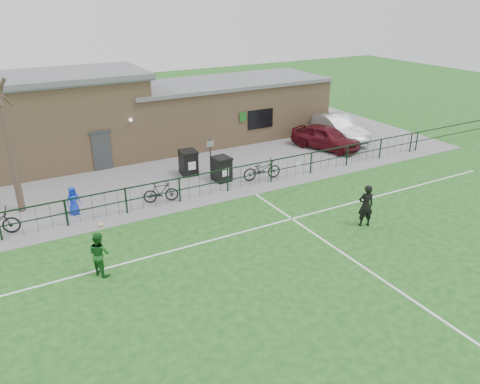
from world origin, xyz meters
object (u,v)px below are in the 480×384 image
bicycle_d (161,192)px  outfield_player (99,254)px  wheelie_bin_left (188,163)px  car_silver (337,128)px  sign_post (210,158)px  spectator_child (73,201)px  ball_ground (101,224)px  bare_tree (10,146)px  bicycle_e (262,169)px  car_maroon (326,137)px  wheelie_bin_right (222,170)px

bicycle_d → outfield_player: (-3.91, -4.66, 0.28)m
wheelie_bin_left → car_silver: bearing=9.6°
sign_post → outfield_player: 9.86m
spectator_child → ball_ground: spectator_child is taller
bare_tree → bicycle_e: (11.28, -1.96, -2.44)m
car_maroon → ball_ground: 15.23m
car_maroon → spectator_child: (-15.42, -2.01, -0.10)m
bicycle_e → ball_ground: size_ratio=9.07×
wheelie_bin_right → bicycle_e: 2.08m
wheelie_bin_left → sign_post: bearing=-35.2°
car_silver → wheelie_bin_right: bearing=-159.4°
bicycle_d → bicycle_e: (5.54, 0.14, 0.05)m
wheelie_bin_left → outfield_player: bearing=-127.2°
bicycle_e → wheelie_bin_left: bearing=58.0°
sign_post → outfield_player: size_ratio=1.27×
sign_post → ball_ground: bearing=-155.1°
bicycle_e → ball_ground: 8.72m
bicycle_e → outfield_player: size_ratio=1.30×
outfield_player → wheelie_bin_right: bearing=-78.8°
wheelie_bin_right → bicycle_e: size_ratio=0.58×
bare_tree → outfield_player: 7.34m
bicycle_d → outfield_player: bearing=153.6°
bicycle_d → outfield_player: 6.09m
bicycle_d → spectator_child: (-3.76, 0.61, 0.15)m
wheelie_bin_right → car_silver: 10.18m
bare_tree → wheelie_bin_left: size_ratio=4.87×
wheelie_bin_right → sign_post: 1.00m
wheelie_bin_right → bicycle_e: wheelie_bin_right is taller
spectator_child → bicycle_d: bearing=-20.7°
bare_tree → car_maroon: (17.40, 0.52, -2.24)m
car_silver → ball_ground: 17.24m
bicycle_e → outfield_player: bearing=124.7°
wheelie_bin_left → sign_post: 1.26m
ball_ground → car_maroon: bearing=14.3°
bare_tree → spectator_child: (1.98, -1.49, -2.35)m
car_silver → ball_ground: bearing=-158.4°
wheelie_bin_right → outfield_player: size_ratio=0.75×
wheelie_bin_right → ball_ground: wheelie_bin_right is taller
wheelie_bin_left → car_silver: car_silver is taller
outfield_player → car_silver: bearing=-90.0°
wheelie_bin_left → car_silver: size_ratio=0.25×
bare_tree → ball_ground: (2.66, -3.24, -2.89)m
bare_tree → outfield_player: (1.82, -6.76, -2.21)m
outfield_player → bicycle_e: bearing=-88.7°
spectator_child → wheelie_bin_right: bearing=-8.4°
wheelie_bin_right → car_maroon: bearing=4.9°
wheelie_bin_left → sign_post: (0.93, -0.76, 0.38)m
bare_tree → ball_ground: size_ratio=26.63×
sign_post → spectator_child: size_ratio=1.58×
bicycle_d → bicycle_e: size_ratio=0.79×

